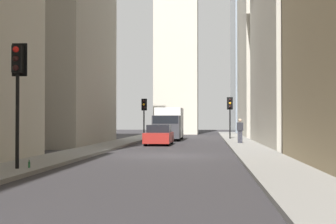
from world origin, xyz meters
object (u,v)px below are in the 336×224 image
(traffic_light_foreground, at_px, (18,76))
(traffic_light_far_junction, at_px, (230,108))
(traffic_light_midblock, at_px, (144,109))
(discarded_bottle, at_px, (29,164))
(pedestrian, at_px, (240,130))
(delivery_truck, at_px, (169,124))
(sedan_red, at_px, (159,136))

(traffic_light_foreground, height_order, traffic_light_far_junction, traffic_light_foreground)
(traffic_light_midblock, bearing_deg, discarded_bottle, -179.94)
(pedestrian, height_order, discarded_bottle, pedestrian)
(delivery_truck, bearing_deg, traffic_light_far_junction, -83.03)
(delivery_truck, height_order, discarded_bottle, delivery_truck)
(traffic_light_foreground, relative_size, traffic_light_midblock, 1.14)
(pedestrian, relative_size, discarded_bottle, 6.35)
(sedan_red, bearing_deg, traffic_light_midblock, 13.36)
(delivery_truck, height_order, sedan_red, delivery_truck)
(traffic_light_foreground, height_order, pedestrian, traffic_light_foreground)
(traffic_light_midblock, height_order, traffic_light_far_junction, traffic_light_far_junction)
(traffic_light_foreground, xyz_separation_m, traffic_light_midblock, (29.00, -0.26, -0.39))
(traffic_light_foreground, relative_size, pedestrian, 2.42)
(delivery_truck, xyz_separation_m, traffic_light_far_junction, (0.66, -5.36, 1.36))
(traffic_light_foreground, xyz_separation_m, pedestrian, (18.94, -8.47, -2.11))
(delivery_truck, bearing_deg, sedan_red, -180.00)
(traffic_light_foreground, xyz_separation_m, discarded_bottle, (0.30, -0.30, -2.94))
(pedestrian, bearing_deg, traffic_light_foreground, 155.91)
(traffic_light_foreground, distance_m, traffic_light_far_junction, 28.50)
(traffic_light_midblock, distance_m, discarded_bottle, 28.82)
(sedan_red, bearing_deg, traffic_light_far_junction, -31.18)
(delivery_truck, relative_size, traffic_light_midblock, 1.78)
(traffic_light_far_junction, bearing_deg, discarded_bottle, 163.83)
(traffic_light_far_junction, relative_size, pedestrian, 2.13)
(traffic_light_foreground, relative_size, discarded_bottle, 15.36)
(sedan_red, xyz_separation_m, traffic_light_foreground, (-18.45, 2.77, 2.52))
(sedan_red, distance_m, traffic_light_foreground, 18.83)
(traffic_light_midblock, xyz_separation_m, traffic_light_far_junction, (-1.69, -7.87, 0.02))
(sedan_red, xyz_separation_m, traffic_light_far_junction, (8.86, -5.36, 2.16))
(traffic_light_midblock, relative_size, discarded_bottle, 13.44)
(pedestrian, bearing_deg, traffic_light_midblock, 39.20)
(traffic_light_midblock, bearing_deg, pedestrian, -140.80)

